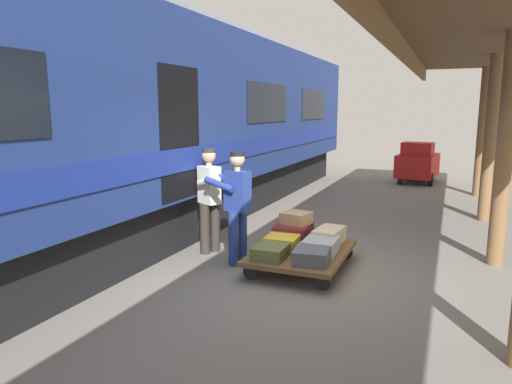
% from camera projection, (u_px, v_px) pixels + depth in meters
% --- Properties ---
extents(ground_plane, '(60.00, 60.00, 0.00)m').
position_uv_depth(ground_plane, '(311.00, 275.00, 6.58)').
color(ground_plane, slate).
extents(train_car, '(3.03, 20.79, 4.00)m').
position_uv_depth(train_car, '(101.00, 125.00, 7.59)').
color(train_car, navy).
rests_on(train_car, ground_plane).
extents(luggage_cart, '(1.28, 1.75, 0.28)m').
position_uv_depth(luggage_cart, '(301.00, 253.00, 6.84)').
color(luggage_cart, brown).
rests_on(luggage_cart, ground_plane).
extents(suitcase_slate_roller, '(0.52, 0.58, 0.19)m').
position_uv_depth(suitcase_slate_roller, '(312.00, 255.00, 6.27)').
color(suitcase_slate_roller, '#4C515B').
rests_on(suitcase_slate_roller, luggage_cart).
extents(suitcase_maroon_trunk, '(0.54, 0.65, 0.25)m').
position_uv_depth(suitcase_maroon_trunk, '(293.00, 232.00, 7.36)').
color(suitcase_maroon_trunk, maroon).
rests_on(suitcase_maroon_trunk, luggage_cart).
extents(suitcase_yellow_case, '(0.50, 0.58, 0.19)m').
position_uv_depth(suitcase_yellow_case, '(283.00, 242.00, 6.93)').
color(suitcase_yellow_case, gold).
rests_on(suitcase_yellow_case, luggage_cart).
extents(suitcase_gray_aluminum, '(0.46, 0.59, 0.20)m').
position_uv_depth(suitcase_gray_aluminum, '(321.00, 246.00, 6.71)').
color(suitcase_gray_aluminum, '#9EA0A5').
rests_on(suitcase_gray_aluminum, luggage_cart).
extents(suitcase_olive_duffel, '(0.45, 0.62, 0.18)m').
position_uv_depth(suitcase_olive_duffel, '(272.00, 251.00, 6.49)').
color(suitcase_olive_duffel, brown).
rests_on(suitcase_olive_duffel, luggage_cart).
extents(suitcase_cream_canvas, '(0.42, 0.64, 0.24)m').
position_uv_depth(suitcase_cream_canvas, '(329.00, 236.00, 7.14)').
color(suitcase_cream_canvas, beige).
rests_on(suitcase_cream_canvas, luggage_cart).
extents(suitcase_tan_vintage, '(0.48, 0.47, 0.19)m').
position_uv_depth(suitcase_tan_vintage, '(296.00, 218.00, 7.34)').
color(suitcase_tan_vintage, tan).
rests_on(suitcase_tan_vintage, suitcase_maroon_trunk).
extents(porter_in_overalls, '(0.72, 0.53, 1.70)m').
position_uv_depth(porter_in_overalls, '(237.00, 204.00, 6.93)').
color(porter_in_overalls, navy).
rests_on(porter_in_overalls, ground_plane).
extents(porter_by_door, '(0.74, 0.61, 1.70)m').
position_uv_depth(porter_by_door, '(210.00, 197.00, 7.47)').
color(porter_by_door, '#332D28').
rests_on(porter_by_door, ground_plane).
extents(baggage_tug, '(1.29, 1.82, 1.30)m').
position_uv_depth(baggage_tug, '(417.00, 163.00, 14.77)').
color(baggage_tug, '#B21E19').
rests_on(baggage_tug, ground_plane).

